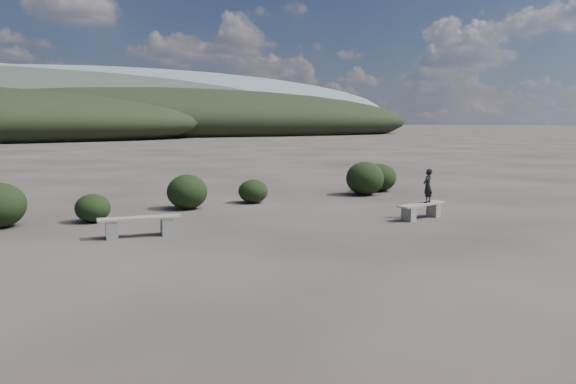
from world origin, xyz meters
TOP-DOWN VIEW (x-y plane):
  - ground at (0.00, 0.00)m, footprint 1200.00×1200.00m
  - bench_left at (-3.79, 5.33)m, footprint 1.99×0.72m
  - bench_right at (3.92, 3.85)m, footprint 1.82×0.69m
  - seated_person at (4.17, 3.89)m, footprint 0.42×0.35m
  - shrub_a at (-4.36, 8.01)m, footprint 0.96×0.96m
  - shrub_b at (-1.25, 9.01)m, footprint 1.29×1.29m
  - shrub_c at (1.17, 9.16)m, footprint 1.01×1.01m
  - shrub_d at (5.84, 8.96)m, footprint 1.45×1.45m
  - shrub_e at (7.08, 9.61)m, footprint 1.33×1.33m

SIDE VIEW (x-z plane):
  - ground at x=0.00m, z-range 0.00..0.00m
  - bench_right at x=3.92m, z-range 0.05..0.49m
  - bench_left at x=-3.79m, z-range 0.05..0.54m
  - shrub_a at x=-4.36m, z-range 0.00..0.79m
  - shrub_c at x=1.17m, z-range 0.00..0.81m
  - shrub_b at x=-1.25m, z-range 0.00..1.11m
  - shrub_e at x=7.08m, z-range 0.00..1.11m
  - shrub_d at x=5.84m, z-range 0.00..1.27m
  - seated_person at x=4.17m, z-range 0.44..1.43m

